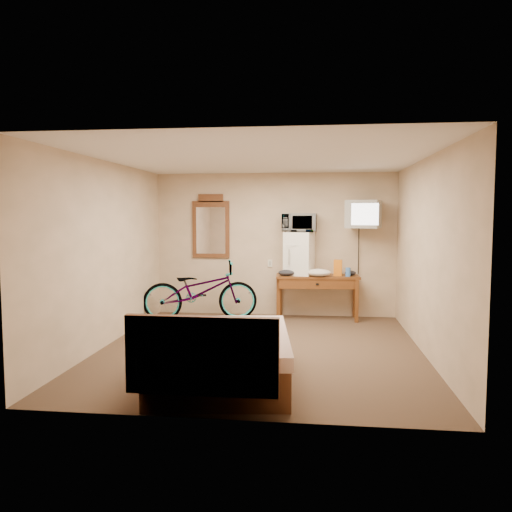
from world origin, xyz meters
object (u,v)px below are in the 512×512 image
Objects in this scene: bed at (221,356)px; microwave at (299,223)px; wall_mirror at (211,227)px; desk at (317,282)px; bicycle at (200,291)px; crt_television at (363,214)px; blue_cup at (348,272)px; mini_fridge at (299,253)px.

microwave is at bearing 78.35° from bed.
bed is at bearing -99.23° from microwave.
wall_mirror is 3.96m from bed.
desk is 1.98m from bicycle.
bicycle is 0.95× the size of bed.
bed is at bearing -117.52° from crt_television.
crt_television is at bearing 20.10° from blue_cup.
mini_fridge is 0.52m from microwave.
crt_television is (0.75, 0.02, 1.15)m from desk.
bed reaches higher than blue_cup.
bicycle is (-1.64, -0.37, -0.62)m from mini_fridge.
desk is at bearing -9.32° from microwave.
desk is 9.67× the size of blue_cup.
desk is 1.27× the size of wall_mirror.
blue_cup is (0.82, -0.13, -0.82)m from microwave.
mini_fridge is at bearing 170.81° from blue_cup.
microwave is 0.51× the size of wall_mirror.
bicycle is at bearing -167.13° from mini_fridge.
mini_fridge is 1.10× the size of crt_television.
microwave is 3.77m from bed.
wall_mirror reaches higher than microwave.
crt_television is 3.01m from bicycle.
microwave is at bearing 168.26° from desk.
microwave is 1.07m from crt_television.
microwave is 0.86× the size of crt_television.
mini_fridge is 0.37× the size of bed.
microwave is (0.00, 0.00, 0.52)m from mini_fridge.
microwave is at bearing 170.79° from blue_cup.
wall_mirror is at bearing -20.34° from bicycle.
crt_television is at bearing -2.32° from mini_fridge.
bed is (-0.71, -3.45, -1.34)m from microwave.
blue_cup is 0.99m from crt_television.
bicycle is at bearing -170.98° from desk.
desk is at bearing -178.36° from crt_television.
bed is (-1.53, -3.31, -0.53)m from blue_cup.
microwave is 3.88× the size of blue_cup.
desk is 0.75× the size of bicycle.
crt_television is 4.12m from bed.
wall_mirror reaches higher than crt_television.
bicycle reaches higher than bed.
crt_television is at bearing 1.64° from desk.
wall_mirror reaches higher than mini_fridge.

